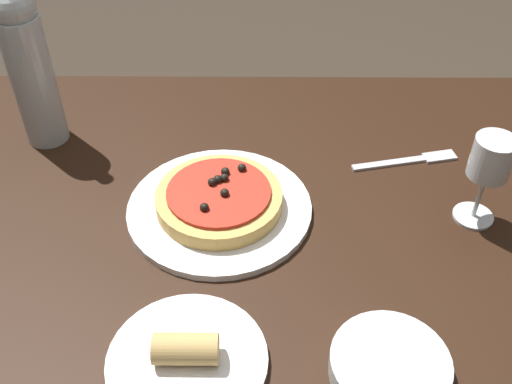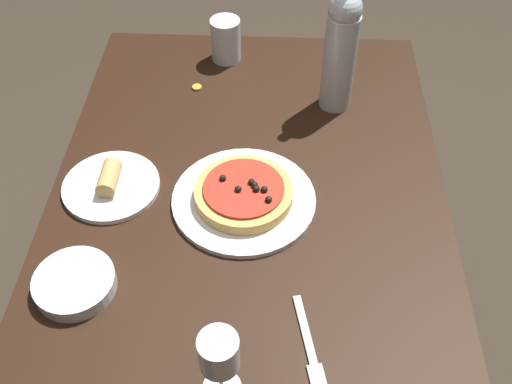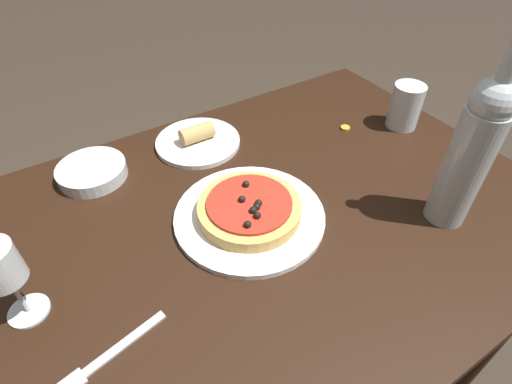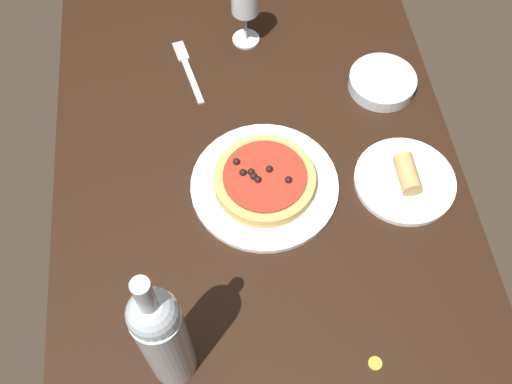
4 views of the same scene
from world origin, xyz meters
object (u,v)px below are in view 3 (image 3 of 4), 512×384
Objects in this scene: dining_table at (207,274)px; side_plate at (198,140)px; side_bowl at (92,172)px; fork at (100,362)px; wine_glass at (0,269)px; bottle_cap at (345,128)px; dinner_plate at (250,216)px; pizza at (249,208)px; water_cup at (405,106)px; wine_bottle at (471,152)px.

dining_table is 0.33m from side_plate.
side_bowl is 0.25m from side_plate.
fork reaches higher than dining_table.
wine_glass is at bearing -147.88° from side_plate.
side_bowl reaches higher than bottle_cap.
dinner_plate is 0.28m from side_plate.
pizza is 1.79× the size of water_cup.
wine_glass is 0.92m from water_cup.
wine_bottle is 0.37m from bottle_cap.
side_plate reaches higher than bottle_cap.
wine_glass is 0.43× the size of wine_bottle.
wine_bottle is 15.00× the size of bottle_cap.
wine_bottle reaches higher than bottle_cap.
water_cup is (0.91, 0.07, -0.05)m from wine_glass.
wine_bottle is (0.44, -0.19, 0.25)m from dining_table.
pizza is at bearing -52.48° from side_bowl.
wine_glass is (-0.40, 0.01, 0.10)m from dinner_plate.
side_plate is at bearing 84.81° from pizza.
wine_glass is at bearing 176.48° from dining_table.
dinner_plate is 0.37m from side_bowl.
water_cup is at bearing 4.11° from wine_glass.
wine_glass is at bearing 178.44° from pizza.
side_bowl is at bearing 138.40° from wine_bottle.
wine_glass reaches higher than bottle_cap.
side_plate is at bearing 122.33° from wine_bottle.
pizza is at bearing 148.84° from wine_bottle.
dining_table is 0.51m from bottle_cap.
side_plate is (0.03, 0.28, 0.01)m from dinner_plate.
pizza reaches higher than fork.
side_plate is at bearing -143.35° from fork.
pizza is at bearing -170.79° from fork.
wine_bottle is (0.33, -0.20, 0.13)m from pizza.
wine_bottle is 1.87× the size of fork.
fork is (-0.33, -0.13, -0.03)m from pizza.
bottle_cap is at bearing 16.98° from dining_table.
dinner_plate is 0.36m from fork.
bottle_cap is at bearing 20.46° from pizza.
pizza is (-0.00, -0.00, 0.02)m from dinner_plate.
side_bowl is 6.18× the size of bottle_cap.
fork is at bearing -63.51° from wine_glass.
side_bowl is at bearing 57.47° from wine_glass.
wine_glass is at bearing 178.47° from dinner_plate.
dining_table is 0.36m from wine_glass.
dinner_plate is 1.54× the size of fork.
wine_glass is 0.80m from bottle_cap.
water_cup reaches higher than dinner_plate.
side_bowl is 0.62m from bottle_cap.
side_plate reaches higher than dinner_plate.
water_cup is at bearing 8.58° from pizza.
dinner_plate is 1.45× the size of side_plate.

